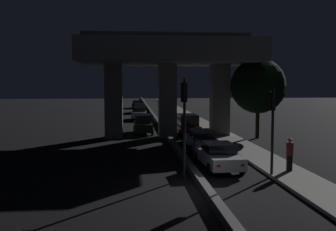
# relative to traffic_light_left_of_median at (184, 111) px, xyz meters

# --- Properties ---
(ground_plane) EXTENTS (200.00, 200.00, 0.00)m
(ground_plane) POSITION_rel_traffic_light_left_of_median_xyz_m (0.59, -2.64, -3.38)
(ground_plane) COLOR black
(median_divider) EXTENTS (0.37, 126.00, 0.37)m
(median_divider) POSITION_rel_traffic_light_left_of_median_xyz_m (0.59, 32.36, -3.20)
(median_divider) COLOR #4C4C51
(median_divider) RESTS_ON ground_plane
(sidewalk_right) EXTENTS (2.29, 126.00, 0.15)m
(sidewalk_right) POSITION_rel_traffic_light_left_of_median_xyz_m (5.51, 25.36, -3.31)
(sidewalk_right) COLOR gray
(sidewalk_right) RESTS_ON ground_plane
(elevated_overpass) EXTENTS (14.63, 10.46, 9.07)m
(elevated_overpass) POSITION_rel_traffic_light_left_of_median_xyz_m (0.59, 14.86, 3.33)
(elevated_overpass) COLOR gray
(elevated_overpass) RESTS_ON ground_plane
(traffic_light_left_of_median) EXTENTS (0.30, 0.49, 4.96)m
(traffic_light_left_of_median) POSITION_rel_traffic_light_left_of_median_xyz_m (0.00, 0.00, 0.00)
(traffic_light_left_of_median) COLOR black
(traffic_light_left_of_median) RESTS_ON ground_plane
(traffic_light_right_of_median) EXTENTS (0.30, 0.49, 4.52)m
(traffic_light_right_of_median) POSITION_rel_traffic_light_left_of_median_xyz_m (4.46, 0.00, -0.30)
(traffic_light_right_of_median) COLOR black
(traffic_light_right_of_median) RESTS_ON ground_plane
(street_lamp) EXTENTS (2.13, 0.32, 8.51)m
(street_lamp) POSITION_rel_traffic_light_left_of_median_xyz_m (4.98, 18.19, 1.60)
(street_lamp) COLOR #2D2D30
(street_lamp) RESTS_ON ground_plane
(car_white_lead) EXTENTS (2.07, 4.83, 1.45)m
(car_white_lead) POSITION_rel_traffic_light_left_of_median_xyz_m (2.19, 2.05, -2.65)
(car_white_lead) COLOR silver
(car_white_lead) RESTS_ON ground_plane
(car_white_second) EXTENTS (1.99, 4.10, 1.45)m
(car_white_second) POSITION_rel_traffic_light_left_of_median_xyz_m (2.37, 8.10, -2.65)
(car_white_second) COLOR silver
(car_white_second) RESTS_ON ground_plane
(car_dark_red_third) EXTENTS (2.05, 4.10, 1.85)m
(car_dark_red_third) POSITION_rel_traffic_light_left_of_median_xyz_m (2.57, 16.23, -2.41)
(car_dark_red_third) COLOR #591414
(car_dark_red_third) RESTS_ON ground_plane
(car_dark_green_lead_oncoming) EXTENTS (1.83, 4.23, 1.80)m
(car_dark_green_lead_oncoming) POSITION_rel_traffic_light_left_of_median_xyz_m (-1.46, 17.43, -2.48)
(car_dark_green_lead_oncoming) COLOR black
(car_dark_green_lead_oncoming) RESTS_ON ground_plane
(car_silver_second_oncoming) EXTENTS (2.09, 4.31, 1.60)m
(car_silver_second_oncoming) POSITION_rel_traffic_light_left_of_median_xyz_m (-1.49, 31.04, -2.56)
(car_silver_second_oncoming) COLOR gray
(car_silver_second_oncoming) RESTS_ON ground_plane
(car_dark_blue_third_oncoming) EXTENTS (2.07, 4.66, 1.52)m
(car_dark_blue_third_oncoming) POSITION_rel_traffic_light_left_of_median_xyz_m (-1.17, 42.50, -2.60)
(car_dark_blue_third_oncoming) COLOR #141938
(car_dark_blue_third_oncoming) RESTS_ON ground_plane
(car_black_fourth_oncoming) EXTENTS (2.08, 4.56, 1.41)m
(car_black_fourth_oncoming) POSITION_rel_traffic_light_left_of_median_xyz_m (-1.29, 53.90, -2.64)
(car_black_fourth_oncoming) COLOR black
(car_black_fourth_oncoming) RESTS_ON ground_plane
(motorcycle_red_filtering_near) EXTENTS (0.33, 1.91, 1.49)m
(motorcycle_red_filtering_near) POSITION_rel_traffic_light_left_of_median_xyz_m (1.29, 4.19, -2.75)
(motorcycle_red_filtering_near) COLOR black
(motorcycle_red_filtering_near) RESTS_ON ground_plane
(pedestrian_on_sidewalk) EXTENTS (0.37, 0.37, 1.73)m
(pedestrian_on_sidewalk) POSITION_rel_traffic_light_left_of_median_xyz_m (5.65, 0.52, -2.38)
(pedestrian_on_sidewalk) COLOR black
(pedestrian_on_sidewalk) RESTS_ON sidewalk_right
(roadside_tree_kerbside_near) EXTENTS (4.68, 4.68, 6.82)m
(roadside_tree_kerbside_near) POSITION_rel_traffic_light_left_of_median_xyz_m (8.17, 13.36, 1.09)
(roadside_tree_kerbside_near) COLOR #2D2116
(roadside_tree_kerbside_near) RESTS_ON ground_plane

